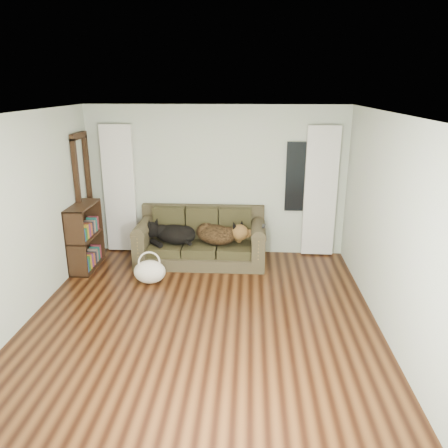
# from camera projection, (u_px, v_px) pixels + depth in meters

# --- Properties ---
(floor) EXTENTS (5.00, 5.00, 0.00)m
(floor) POSITION_uv_depth(u_px,v_px,m) (202.00, 321.00, 5.63)
(floor) COLOR black
(floor) RESTS_ON ground
(ceiling) EXTENTS (5.00, 5.00, 0.00)m
(ceiling) POSITION_uv_depth(u_px,v_px,m) (198.00, 114.00, 4.83)
(ceiling) COLOR white
(ceiling) RESTS_ON ground
(wall_back) EXTENTS (4.50, 0.04, 2.60)m
(wall_back) POSITION_uv_depth(u_px,v_px,m) (216.00, 181.00, 7.61)
(wall_back) COLOR #B4C8A9
(wall_back) RESTS_ON ground
(wall_left) EXTENTS (0.04, 5.00, 2.60)m
(wall_left) POSITION_uv_depth(u_px,v_px,m) (18.00, 222.00, 5.36)
(wall_left) COLOR #B4C8A9
(wall_left) RESTS_ON ground
(wall_right) EXTENTS (0.04, 5.00, 2.60)m
(wall_right) POSITION_uv_depth(u_px,v_px,m) (391.00, 229.00, 5.10)
(wall_right) COLOR #B4C8A9
(wall_right) RESTS_ON ground
(curtain_left) EXTENTS (0.55, 0.08, 2.25)m
(curtain_left) POSITION_uv_depth(u_px,v_px,m) (120.00, 189.00, 7.67)
(curtain_left) COLOR white
(curtain_left) RESTS_ON ground
(curtain_right) EXTENTS (0.55, 0.08, 2.25)m
(curtain_right) POSITION_uv_depth(u_px,v_px,m) (320.00, 192.00, 7.48)
(curtain_right) COLOR white
(curtain_right) RESTS_ON ground
(window_pane) EXTENTS (0.50, 0.03, 1.20)m
(window_pane) POSITION_uv_depth(u_px,v_px,m) (300.00, 177.00, 7.47)
(window_pane) COLOR black
(window_pane) RESTS_ON wall_back
(door_casing) EXTENTS (0.07, 0.60, 2.10)m
(door_casing) POSITION_uv_depth(u_px,v_px,m) (85.00, 200.00, 7.38)
(door_casing) COLOR #301E0F
(door_casing) RESTS_ON ground
(sofa) EXTENTS (2.15, 0.93, 0.88)m
(sofa) POSITION_uv_depth(u_px,v_px,m) (201.00, 237.00, 7.38)
(sofa) COLOR #342D22
(sofa) RESTS_ON floor
(dog_black_lab) EXTENTS (0.87, 0.75, 0.31)m
(dog_black_lab) POSITION_uv_depth(u_px,v_px,m) (173.00, 235.00, 7.37)
(dog_black_lab) COLOR black
(dog_black_lab) RESTS_ON sofa
(dog_shepherd) EXTENTS (0.94, 0.89, 0.34)m
(dog_shepherd) POSITION_uv_depth(u_px,v_px,m) (218.00, 235.00, 7.34)
(dog_shepherd) COLOR black
(dog_shepherd) RESTS_ON sofa
(tv_remote) EXTENTS (0.06, 0.16, 0.02)m
(tv_remote) POSITION_uv_depth(u_px,v_px,m) (264.00, 226.00, 7.05)
(tv_remote) COLOR black
(tv_remote) RESTS_ON sofa
(tote_bag) EXTENTS (0.54, 0.44, 0.36)m
(tote_bag) POSITION_uv_depth(u_px,v_px,m) (150.00, 273.00, 6.68)
(tote_bag) COLOR white
(tote_bag) RESTS_ON floor
(bookshelf) EXTENTS (0.41, 0.89, 1.08)m
(bookshelf) POSITION_uv_depth(u_px,v_px,m) (85.00, 239.00, 7.15)
(bookshelf) COLOR #301E0F
(bookshelf) RESTS_ON floor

